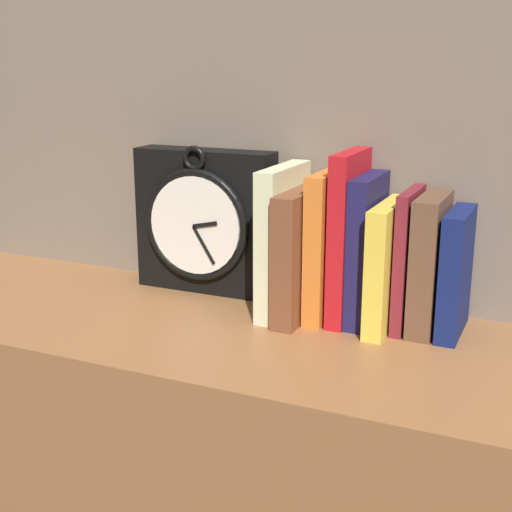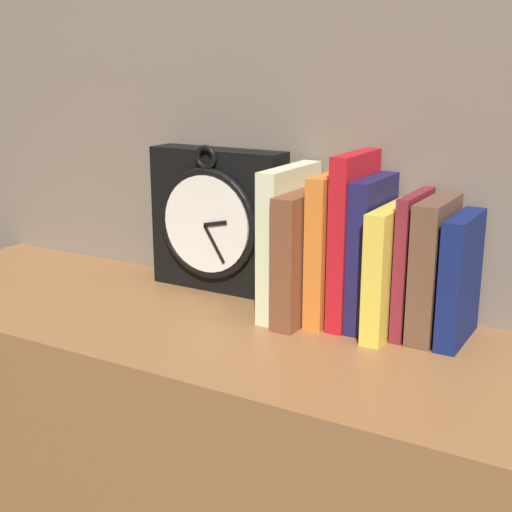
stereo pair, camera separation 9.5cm
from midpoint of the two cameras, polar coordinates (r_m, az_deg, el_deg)
The scene contains 10 objects.
clock at distance 1.14m, azimuth -6.58°, elevation 2.74°, with size 0.23×0.07×0.24m.
book_slot0_cream at distance 1.03m, azimuth -0.43°, elevation 1.23°, with size 0.03×0.15×0.22m.
book_slot1_brown at distance 1.02m, azimuth 1.01°, elevation 0.16°, with size 0.03×0.16×0.19m.
book_slot2_orange at distance 1.02m, azimuth 3.04°, elevation 0.84°, with size 0.03×0.13×0.21m.
book_slot3_red at distance 1.01m, azimuth 4.74°, elevation 1.50°, with size 0.02×0.13×0.24m.
book_slot4_navy at distance 1.00m, azimuth 6.19°, elevation 0.49°, with size 0.03×0.12×0.21m.
book_slot5_yellow at distance 0.99m, azimuth 7.75°, elevation -0.81°, with size 0.03×0.14×0.18m.
book_slot6_maroon at distance 0.99m, azimuth 9.41°, elevation -0.29°, with size 0.02×0.12×0.19m.
book_slot7_brown at distance 0.99m, azimuth 11.05°, elevation -0.64°, with size 0.03×0.12×0.19m.
book_slot8_navy at distance 0.98m, azimuth 13.07°, elevation -1.36°, with size 0.03×0.12×0.17m.
Camera 1 is at (0.38, -0.84, 1.12)m, focal length 50.00 mm.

